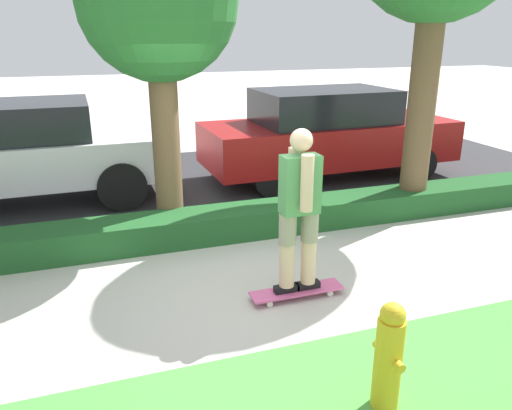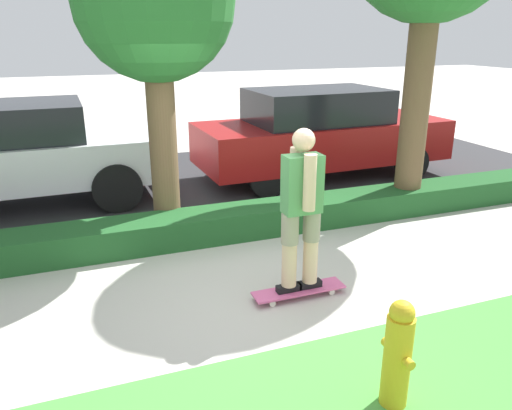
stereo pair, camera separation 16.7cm
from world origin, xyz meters
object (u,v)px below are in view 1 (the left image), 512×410
at_px(skater_person, 299,208).
at_px(fire_hydrant, 389,356).
at_px(skateboard, 297,291).
at_px(tree_mid, 158,7).
at_px(parked_car_middle, 328,133).
at_px(parked_car_front, 18,151).

height_order(skater_person, fire_hydrant, skater_person).
bearing_deg(fire_hydrant, skateboard, 89.15).
xyz_separation_m(skater_person, tree_mid, (-0.93, 2.25, 1.92)).
distance_m(parked_car_middle, fire_hydrant, 6.24).
xyz_separation_m(skater_person, fire_hydrant, (-0.03, -1.69, -0.55)).
bearing_deg(parked_car_front, tree_mid, -44.93).
bearing_deg(skateboard, parked_car_middle, 60.07).
distance_m(skater_person, tree_mid, 3.10).
distance_m(skater_person, parked_car_front, 5.16).
bearing_deg(parked_car_middle, fire_hydrant, -114.14).
height_order(parked_car_front, parked_car_middle, parked_car_middle).
bearing_deg(tree_mid, fire_hydrant, -77.04).
relative_size(parked_car_front, parked_car_middle, 0.99).
bearing_deg(skater_person, fire_hydrant, -90.85).
xyz_separation_m(skateboard, skater_person, (-0.00, 0.00, 0.92)).
relative_size(skateboard, skater_person, 0.59).
bearing_deg(parked_car_front, fire_hydrant, -64.46).
height_order(tree_mid, parked_car_middle, tree_mid).
bearing_deg(fire_hydrant, skater_person, 89.15).
distance_m(skateboard, fire_hydrant, 1.73).
distance_m(parked_car_front, fire_hydrant, 6.61).
relative_size(skater_person, parked_car_front, 0.36).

